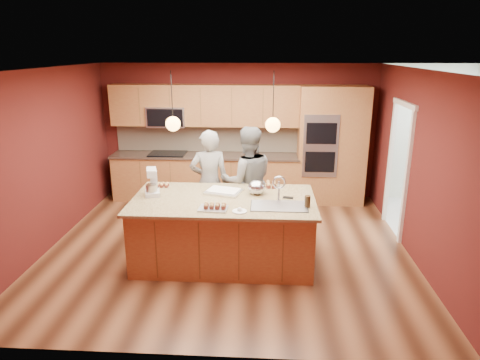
# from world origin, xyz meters

# --- Properties ---
(floor) EXTENTS (5.50, 5.50, 0.00)m
(floor) POSITION_xyz_m (0.00, 0.00, 0.00)
(floor) COLOR #422314
(floor) RESTS_ON ground
(ceiling) EXTENTS (5.50, 5.50, 0.00)m
(ceiling) POSITION_xyz_m (0.00, 0.00, 2.70)
(ceiling) COLOR silver
(ceiling) RESTS_ON ground
(wall_back) EXTENTS (5.50, 0.00, 5.50)m
(wall_back) POSITION_xyz_m (0.00, 2.50, 1.35)
(wall_back) COLOR #4F1614
(wall_back) RESTS_ON ground
(wall_front) EXTENTS (5.50, 0.00, 5.50)m
(wall_front) POSITION_xyz_m (0.00, -2.50, 1.35)
(wall_front) COLOR #4F1614
(wall_front) RESTS_ON ground
(wall_left) EXTENTS (0.00, 5.00, 5.00)m
(wall_left) POSITION_xyz_m (-2.75, 0.00, 1.35)
(wall_left) COLOR #4F1614
(wall_left) RESTS_ON ground
(wall_right) EXTENTS (0.00, 5.00, 5.00)m
(wall_right) POSITION_xyz_m (2.75, 0.00, 1.35)
(wall_right) COLOR #4F1614
(wall_right) RESTS_ON ground
(cabinet_run) EXTENTS (3.74, 0.64, 2.30)m
(cabinet_run) POSITION_xyz_m (-0.68, 2.25, 0.98)
(cabinet_run) COLOR #994E2F
(cabinet_run) RESTS_ON floor
(oven_column) EXTENTS (1.30, 0.62, 2.30)m
(oven_column) POSITION_xyz_m (1.85, 2.19, 1.15)
(oven_column) COLOR #994E2F
(oven_column) RESTS_ON floor
(doorway_trim) EXTENTS (0.08, 1.11, 2.20)m
(doorway_trim) POSITION_xyz_m (2.73, 0.80, 1.05)
(doorway_trim) COLOR white
(doorway_trim) RESTS_ON wall_right
(pendant_left) EXTENTS (0.20, 0.20, 0.80)m
(pendant_left) POSITION_xyz_m (-0.69, -0.42, 2.00)
(pendant_left) COLOR black
(pendant_left) RESTS_ON ceiling
(pendant_right) EXTENTS (0.20, 0.20, 0.80)m
(pendant_right) POSITION_xyz_m (0.65, -0.42, 2.00)
(pendant_right) COLOR black
(pendant_right) RESTS_ON ceiling
(island) EXTENTS (2.57, 1.44, 1.33)m
(island) POSITION_xyz_m (-0.00, -0.43, 0.48)
(island) COLOR #994E2F
(island) RESTS_ON floor
(person_left) EXTENTS (0.69, 0.51, 1.75)m
(person_left) POSITION_xyz_m (-0.35, 0.55, 0.87)
(person_left) COLOR black
(person_left) RESTS_ON floor
(person_right) EXTENTS (1.00, 0.85, 1.80)m
(person_right) POSITION_xyz_m (0.28, 0.55, 0.90)
(person_right) COLOR gray
(person_right) RESTS_ON floor
(stand_mixer) EXTENTS (0.27, 0.32, 0.39)m
(stand_mixer) POSITION_xyz_m (-1.06, -0.31, 1.11)
(stand_mixer) COLOR silver
(stand_mixer) RESTS_ON island
(sheet_cake) EXTENTS (0.58, 0.50, 0.05)m
(sheet_cake) POSITION_xyz_m (-0.04, -0.17, 0.97)
(sheet_cake) COLOR white
(sheet_cake) RESTS_ON island
(cooling_rack) EXTENTS (0.39, 0.30, 0.02)m
(cooling_rack) POSITION_xyz_m (-0.12, -0.84, 0.96)
(cooling_rack) COLOR #AAACB2
(cooling_rack) RESTS_ON island
(mixing_bowl) EXTENTS (0.25, 0.25, 0.21)m
(mixing_bowl) POSITION_xyz_m (0.44, -0.20, 1.05)
(mixing_bowl) COLOR silver
(mixing_bowl) RESTS_ON island
(plate) EXTENTS (0.19, 0.19, 0.01)m
(plate) POSITION_xyz_m (0.24, -0.92, 0.95)
(plate) COLOR white
(plate) RESTS_ON island
(tumbler) EXTENTS (0.08, 0.08, 0.16)m
(tumbler) POSITION_xyz_m (1.13, -0.69, 1.03)
(tumbler) COLOR #322212
(tumbler) RESTS_ON island
(phone) EXTENTS (0.16, 0.10, 0.01)m
(phone) POSITION_xyz_m (0.89, -0.34, 0.95)
(phone) COLOR black
(phone) RESTS_ON island
(cupcakes_left) EXTENTS (0.21, 0.14, 0.06)m
(cupcakes_left) POSITION_xyz_m (-1.01, 0.06, 0.98)
(cupcakes_left) COLOR #B1834A
(cupcakes_left) RESTS_ON island
(cupcakes_rack) EXTENTS (0.31, 0.15, 0.07)m
(cupcakes_rack) POSITION_xyz_m (-0.09, -0.85, 1.00)
(cupcakes_rack) COLOR #B1834A
(cupcakes_rack) RESTS_ON island
(cupcakes_right) EXTENTS (0.17, 0.25, 0.07)m
(cupcakes_right) POSITION_xyz_m (0.65, 0.17, 0.98)
(cupcakes_right) COLOR #B1834A
(cupcakes_right) RESTS_ON island
(dryer) EXTENTS (0.76, 0.78, 0.98)m
(dryer) POSITION_xyz_m (4.23, 1.61, 0.49)
(dryer) COLOR silver
(dryer) RESTS_ON floor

